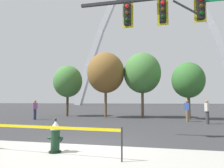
# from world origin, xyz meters

# --- Properties ---
(ground_plane) EXTENTS (240.00, 240.00, 0.00)m
(ground_plane) POSITION_xyz_m (0.00, 0.00, 0.00)
(ground_plane) COLOR #333335
(fire_hydrant) EXTENTS (0.46, 0.48, 0.99)m
(fire_hydrant) POSITION_xyz_m (-0.41, -1.16, 0.47)
(fire_hydrant) COLOR black
(fire_hydrant) RESTS_ON ground
(caution_tape_barrier) EXTENTS (5.16, 0.38, 0.86)m
(caution_tape_barrier) POSITION_xyz_m (-0.88, -1.50, 0.60)
(caution_tape_barrier) COLOR #232326
(caution_tape_barrier) RESTS_ON ground
(traffic_signal_gantry) EXTENTS (6.42, 0.44, 6.00)m
(traffic_signal_gantry) POSITION_xyz_m (3.83, 1.35, 4.27)
(traffic_signal_gantry) COLOR #232326
(traffic_signal_gantry) RESTS_ON ground
(monument_arch) EXTENTS (57.55, 2.42, 52.14)m
(monument_arch) POSITION_xyz_m (-0.00, 67.32, 22.91)
(monument_arch) COLOR silver
(monument_arch) RESTS_ON ground
(tree_far_left) EXTENTS (2.92, 2.92, 5.11)m
(tree_far_left) POSITION_xyz_m (-6.56, 12.90, 3.49)
(tree_far_left) COLOR #473323
(tree_far_left) RESTS_ON ground
(tree_left_mid) EXTENTS (3.47, 3.47, 6.07)m
(tree_left_mid) POSITION_xyz_m (-2.38, 12.11, 4.15)
(tree_left_mid) COLOR brown
(tree_left_mid) RESTS_ON ground
(tree_center_left) EXTENTS (3.43, 3.43, 6.00)m
(tree_center_left) POSITION_xyz_m (0.96, 12.74, 4.11)
(tree_center_left) COLOR brown
(tree_center_left) RESTS_ON ground
(tree_center_right) EXTENTS (2.73, 2.73, 4.77)m
(tree_center_right) POSITION_xyz_m (4.87, 11.76, 3.26)
(tree_center_right) COLOR brown
(tree_center_right) RESTS_ON ground
(pedestrian_standing_center) EXTENTS (0.36, 0.39, 1.59)m
(pedestrian_standing_center) POSITION_xyz_m (5.59, 8.21, 0.82)
(pedestrian_standing_center) COLOR #38383D
(pedestrian_standing_center) RESTS_ON ground
(pedestrian_walking_right) EXTENTS (0.39, 0.33, 1.59)m
(pedestrian_walking_right) POSITION_xyz_m (4.49, 9.60, 0.82)
(pedestrian_walking_right) COLOR brown
(pedestrian_walking_right) RESTS_ON ground
(pedestrian_near_trees) EXTENTS (0.39, 0.38, 1.59)m
(pedestrian_near_trees) POSITION_xyz_m (-7.43, 8.63, 0.82)
(pedestrian_near_trees) COLOR #232847
(pedestrian_near_trees) RESTS_ON ground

